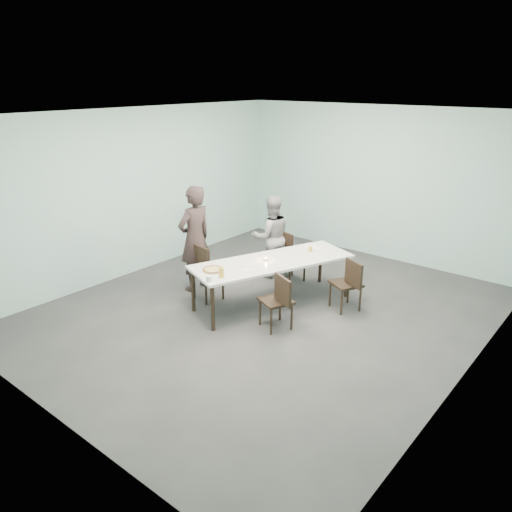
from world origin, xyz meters
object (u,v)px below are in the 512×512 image
Objects in this scene: diner_near at (195,239)px; water_tumbler at (209,279)px; beer_glass at (221,273)px; tealight at (266,259)px; pizza at (213,270)px; chair_near_right at (279,298)px; table at (273,264)px; amber_tumbler at (310,249)px; diner_far at (271,237)px; chair_far_right at (349,281)px; side_plate at (246,270)px; chair_near_left at (205,269)px; chair_far_left at (289,253)px.

diner_near reaches higher than water_tumbler.
tealight is (0.07, 0.96, -0.05)m from beer_glass.
pizza is 2.27× the size of beer_glass.
chair_near_right is 2.56× the size of pizza.
pizza reaches higher than table.
pizza is 4.25× the size of amber_tumbler.
amber_tumbler is (0.22, 0.75, 0.10)m from table.
diner_far reaches higher than amber_tumbler.
amber_tumbler is (1.61, 1.09, -0.12)m from diner_near.
water_tumbler is (-1.24, -1.81, 0.29)m from chair_far_right.
chair_near_right is 1.48m from amber_tumbler.
water_tumbler is (-0.78, -0.62, 0.29)m from chair_near_right.
side_plate is 0.53m from tealight.
diner_near reaches higher than diner_far.
diner_far is at bearing -25.96° from chair_near_right.
water_tumbler is (0.85, -0.77, 0.29)m from chair_near_left.
chair_near_right is 1.28m from chair_far_right.
chair_far_right is at bearing 113.94° from diner_far.
diner_near is (-0.38, 0.16, 0.41)m from chair_near_left.
chair_far_right is at bearing 44.49° from pizza.
tealight is (0.94, 0.43, 0.27)m from chair_near_left.
water_tumbler is at bearing -97.30° from table.
chair_far_left and chair_near_right have the same top height.
chair_near_left is at bearing 137.86° from water_tumbler.
chair_far_right is 2.66m from diner_near.
pizza is (-1.03, -0.27, 0.27)m from chair_near_right.
diner_far is 10.09× the size of beer_glass.
chair_far_left is 4.83× the size of side_plate.
table is 49.08× the size of tealight.
chair_far_left is 1.17m from tealight.
side_plate reaches higher than table.
pizza is at bearing -74.88° from chair_far_left.
diner_far is at bearing 100.49° from pizza.
chair_far_right is 0.93m from amber_tumbler.
chair_near_left reaches higher than amber_tumbler.
side_plate is (0.38, 0.33, -0.01)m from pizza.
beer_glass is (1.26, -0.70, -0.09)m from diner_near.
amber_tumbler is (0.36, 1.78, -0.03)m from beer_glass.
water_tumbler is 1.12× the size of amber_tumbler.
beer_glass is (0.87, -0.54, 0.32)m from chair_near_left.
side_plate is at bearing 61.67° from diner_far.
diner_near is at bearing 47.22° from chair_far_right.
water_tumbler is (-0.02, -0.23, -0.03)m from beer_glass.
table is 1.02m from pizza.
table is at bearing 54.31° from chair_far_right.
side_plate is 3.21× the size of tealight.
beer_glass reaches higher than amber_tumbler.
chair_far_right reaches higher than table.
chair_near_right is (1.63, -0.15, 0.00)m from chair_near_left.
pizza is at bearing 126.09° from water_tumbler.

